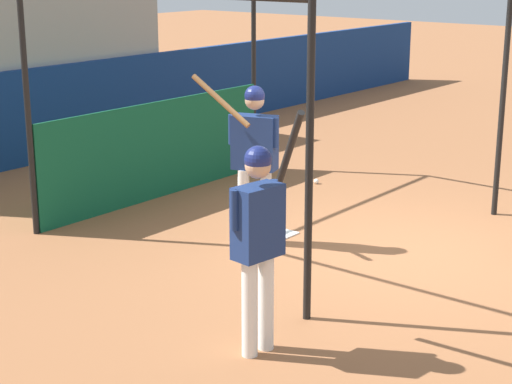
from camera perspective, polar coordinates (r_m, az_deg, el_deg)
name	(u,v)px	position (r m, az deg, el deg)	size (l,w,h in m)	color
ground_plane	(402,254)	(9.52, 9.71, -4.09)	(60.00, 60.00, 0.00)	#935B38
outfield_wall	(26,118)	(13.63, -15.11, 4.79)	(24.00, 0.12, 1.48)	navy
batting_cage	(194,114)	(10.94, -4.18, 5.20)	(4.15, 3.96, 2.84)	black
home_plate	(273,234)	(10.02, 1.16, -2.80)	(0.44, 0.44, 0.02)	white
player_batter	(254,149)	(9.46, -0.15, 2.90)	(0.63, 0.84, 1.92)	white
player_waiting	(259,231)	(6.79, 0.18, -2.61)	(0.76, 0.49, 2.02)	white
baseball	(316,181)	(12.23, 4.04, 0.72)	(0.07, 0.07, 0.07)	white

